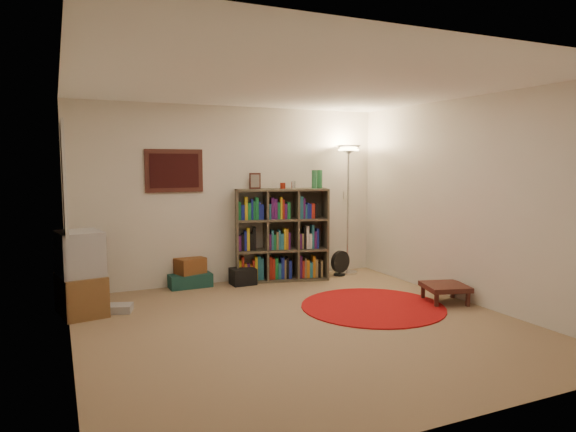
# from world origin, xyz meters

# --- Properties ---
(room) EXTENTS (4.54, 4.54, 2.54)m
(room) POSITION_xyz_m (-0.05, 0.05, 1.26)
(room) COLOR #886D50
(room) RESTS_ON ground
(bookshelf) EXTENTS (1.39, 0.69, 1.60)m
(bookshelf) POSITION_xyz_m (0.63, 2.04, 0.65)
(bookshelf) COLOR #4B4332
(bookshelf) RESTS_ON ground
(floor_lamp) EXTENTS (0.48, 0.48, 1.97)m
(floor_lamp) POSITION_xyz_m (1.74, 2.00, 1.64)
(floor_lamp) COLOR silver
(floor_lamp) RESTS_ON ground
(floor_fan) EXTENTS (0.34, 0.21, 0.38)m
(floor_fan) POSITION_xyz_m (1.57, 1.91, 0.19)
(floor_fan) COLOR black
(floor_fan) RESTS_ON ground
(tv_stand) EXTENTS (0.56, 0.72, 0.95)m
(tv_stand) POSITION_xyz_m (-2.10, 1.40, 0.46)
(tv_stand) COLOR brown
(tv_stand) RESTS_ON ground
(dvd_box) EXTENTS (0.32, 0.29, 0.09)m
(dvd_box) POSITION_xyz_m (-1.70, 1.30, 0.04)
(dvd_box) COLOR #A9A8AD
(dvd_box) RESTS_ON ground
(suitcase) EXTENTS (0.59, 0.39, 0.19)m
(suitcase) POSITION_xyz_m (-0.68, 2.18, 0.09)
(suitcase) COLOR #153C36
(suitcase) RESTS_ON ground
(wicker_basket) EXTENTS (0.44, 0.38, 0.22)m
(wicker_basket) POSITION_xyz_m (-0.67, 2.17, 0.29)
(wicker_basket) COLOR brown
(wicker_basket) RESTS_ON suitcase
(duffel_bag) EXTENTS (0.34, 0.28, 0.23)m
(duffel_bag) POSITION_xyz_m (0.03, 1.99, 0.12)
(duffel_bag) COLOR black
(duffel_bag) RESTS_ON ground
(red_rug) EXTENTS (1.70, 1.70, 0.02)m
(red_rug) POSITION_xyz_m (1.06, 0.27, 0.01)
(red_rug) COLOR #960A0C
(red_rug) RESTS_ON ground
(side_table) EXTENTS (0.61, 0.61, 0.23)m
(side_table) POSITION_xyz_m (1.97, 0.07, 0.19)
(side_table) COLOR #3B1914
(side_table) RESTS_ON ground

